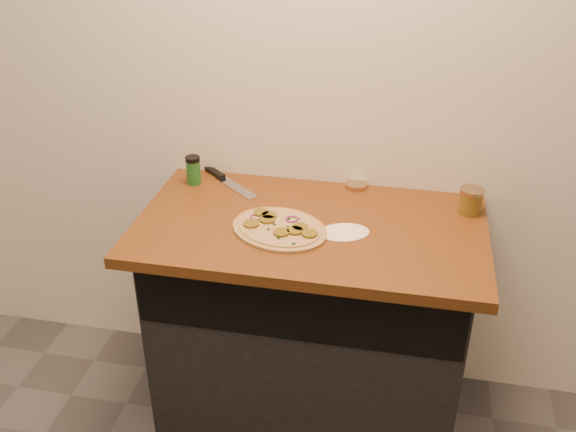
% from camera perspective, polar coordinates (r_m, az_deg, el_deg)
% --- Properties ---
extents(room_shell, '(4.02, 3.52, 2.71)m').
position_cam_1_polar(room_shell, '(0.64, -18.59, -0.88)').
color(room_shell, silver).
rests_on(room_shell, ground).
extents(cabinet, '(1.10, 0.60, 0.86)m').
position_cam_1_polar(cabinet, '(2.50, 1.93, -9.64)').
color(cabinet, black).
rests_on(cabinet, ground).
extents(countertop, '(1.20, 0.70, 0.04)m').
position_cam_1_polar(countertop, '(2.22, 2.00, -1.05)').
color(countertop, brown).
rests_on(countertop, cabinet).
extents(pizza, '(0.44, 0.44, 0.02)m').
position_cam_1_polar(pizza, '(2.16, -0.78, -1.07)').
color(pizza, tan).
rests_on(pizza, countertop).
extents(chefs_knife, '(0.28, 0.24, 0.02)m').
position_cam_1_polar(chefs_knife, '(2.51, -5.66, 3.26)').
color(chefs_knife, '#B7BAC1').
rests_on(chefs_knife, countertop).
extents(mason_jar_lid, '(0.09, 0.09, 0.02)m').
position_cam_1_polar(mason_jar_lid, '(2.45, 6.09, 2.71)').
color(mason_jar_lid, tan).
rests_on(mason_jar_lid, countertop).
extents(salsa_jar, '(0.08, 0.08, 0.09)m').
position_cam_1_polar(salsa_jar, '(2.34, 15.93, 1.32)').
color(salsa_jar, '#9A280F').
rests_on(salsa_jar, countertop).
extents(spice_shaker, '(0.06, 0.06, 0.11)m').
position_cam_1_polar(spice_shaker, '(2.48, -8.41, 4.06)').
color(spice_shaker, '#1E5F21').
rests_on(spice_shaker, countertop).
extents(flour_spill, '(0.22, 0.22, 0.00)m').
position_cam_1_polar(flour_spill, '(2.16, 5.01, -1.44)').
color(flour_spill, white).
rests_on(flour_spill, countertop).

